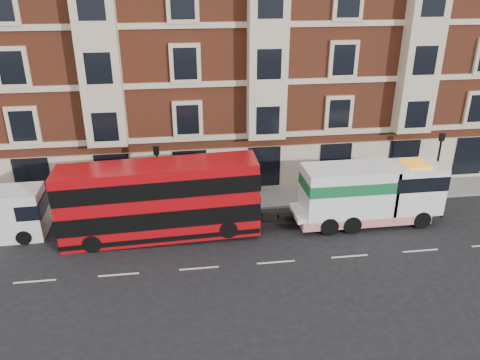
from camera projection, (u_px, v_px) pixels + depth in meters
name	position (u px, v px, depth m)	size (l,w,h in m)	color
ground	(276.00, 262.00, 24.30)	(120.00, 120.00, 0.00)	black
sidewalk	(252.00, 199.00, 31.08)	(90.00, 3.00, 0.15)	slate
victorian_terrace	(244.00, 30.00, 33.97)	(45.00, 12.00, 20.40)	brown
lamp_post_west	(158.00, 175.00, 28.10)	(0.35, 0.15, 4.35)	black
lamp_post_east	(438.00, 160.00, 30.40)	(0.35, 0.15, 4.35)	black
double_decker_bus	(160.00, 200.00, 25.80)	(10.91, 2.50, 4.42)	#AD090F
tow_truck	(367.00, 193.00, 27.50)	(8.73, 2.58, 3.64)	white
pedestrian	(16.00, 200.00, 28.62)	(0.66, 0.43, 1.80)	black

